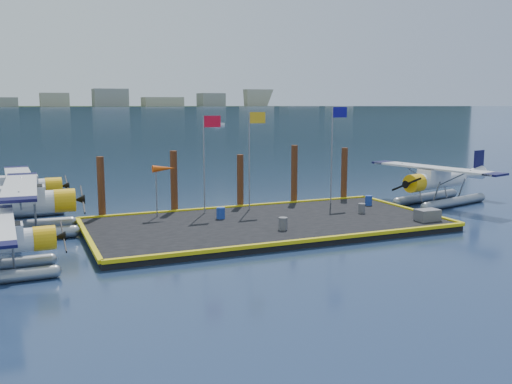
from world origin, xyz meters
TOP-DOWN VIEW (x-y plane):
  - ground at (0.00, 0.00)m, footprint 4000.00×4000.00m
  - dock at (0.00, 0.00)m, footprint 20.00×10.00m
  - dock_bumpers at (0.00, 0.00)m, footprint 20.25×10.25m
  - far_backdrop at (239.91, 1737.52)m, footprint 3050.00×2050.00m
  - seaplane_b at (-13.45, 3.30)m, footprint 9.67×10.65m
  - seaplane_c at (-13.46, 9.86)m, footprint 8.98×9.89m
  - seaplane_d at (14.29, 2.33)m, footprint 9.44×10.19m
  - drum_0 at (-2.15, 1.75)m, footprint 0.48×0.48m
  - drum_1 at (-0.04, -2.35)m, footprint 0.48×0.48m
  - drum_2 at (6.49, -0.01)m, footprint 0.43×0.43m
  - drum_4 at (8.42, 2.12)m, footprint 0.46×0.46m
  - drum_5 at (-2.19, 1.74)m, footprint 0.46×0.46m
  - crate at (8.73, -3.44)m, footprint 1.33×0.89m
  - flagpole_red at (-2.29, 3.80)m, footprint 1.14×0.08m
  - flagpole_yellow at (0.70, 3.80)m, footprint 1.14×0.08m
  - flagpole_blue at (6.70, 3.80)m, footprint 1.14×0.08m
  - windsock at (-5.03, 3.80)m, footprint 1.40×0.44m
  - piling_0 at (-8.50, 5.40)m, footprint 0.44×0.44m
  - piling_1 at (-4.00, 5.40)m, footprint 0.44×0.44m
  - piling_2 at (0.50, 5.40)m, footprint 0.44×0.44m
  - piling_3 at (4.50, 5.40)m, footprint 0.44×0.44m
  - piling_4 at (8.50, 5.40)m, footprint 0.44×0.44m

SIDE VIEW (x-z plane):
  - ground at x=0.00m, z-range 0.00..0.00m
  - dock at x=0.00m, z-range 0.00..0.40m
  - dock_bumpers at x=0.00m, z-range 0.40..0.58m
  - drum_2 at x=6.49m, z-range 0.40..1.00m
  - drum_4 at x=8.42m, z-range 0.40..1.05m
  - drum_5 at x=-2.19m, z-range 0.40..1.05m
  - crate at x=8.73m, z-range 0.40..1.07m
  - drum_0 at x=-2.15m, z-range 0.40..1.08m
  - drum_1 at x=-0.04m, z-range 0.40..1.08m
  - seaplane_c at x=-13.46m, z-range -0.23..3.30m
  - seaplane_d at x=14.29m, z-range -0.23..3.39m
  - seaplane_b at x=-13.45m, z-range -0.24..3.55m
  - piling_2 at x=0.50m, z-range 0.00..3.80m
  - piling_0 at x=-8.50m, z-range 0.00..4.00m
  - piling_4 at x=8.50m, z-range 0.00..4.00m
  - piling_1 at x=-4.00m, z-range 0.00..4.20m
  - piling_3 at x=4.50m, z-range 0.00..4.30m
  - windsock at x=-5.03m, z-range 1.67..4.79m
  - flagpole_red at x=-2.29m, z-range 1.40..7.40m
  - flagpole_yellow at x=0.70m, z-range 1.41..7.61m
  - flagpole_blue at x=6.70m, z-range 1.44..7.94m
  - far_backdrop at x=239.91m, z-range -395.55..414.45m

